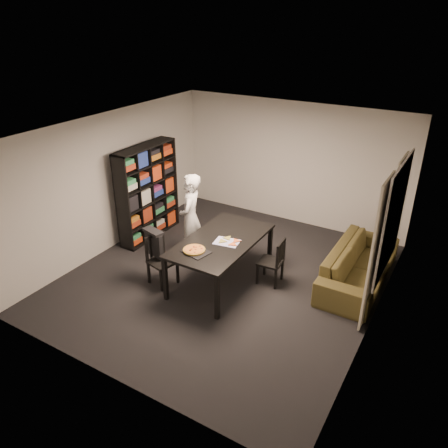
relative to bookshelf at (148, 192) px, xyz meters
The scene contains 16 objects.
room 2.26m from the bookshelf, 15.56° to the right, with size 5.01×5.51×2.61m.
window_pane 4.67m from the bookshelf, ahead, with size 0.02×1.40×1.60m, color black.
window_frame 4.67m from the bookshelf, ahead, with size 0.03×1.52×1.72m, color white.
curtain_left 4.59m from the bookshelf, ahead, with size 0.03×0.70×2.25m, color beige.
curtain_right 4.59m from the bookshelf, ahead, with size 0.03×0.70×2.25m, color beige.
bookshelf is the anchor object (origin of this frame).
dining_table 2.28m from the bookshelf, 18.85° to the right, with size 1.07×1.93×0.81m.
chair_left 1.84m from the bookshelf, 45.48° to the right, with size 0.49×0.49×0.87m.
chair_right 3.01m from the bookshelf, ahead, with size 0.41×0.41×0.82m.
draped_jacket 1.70m from the bookshelf, 47.58° to the right, with size 0.41×0.26×0.48m.
person 1.34m from the bookshelf, 15.93° to the right, with size 0.61×0.40×1.67m, color silver.
baking_tray 2.40m from the bookshelf, 32.48° to the right, with size 0.40×0.32×0.01m, color black.
pepperoni_pizza 2.36m from the bookshelf, 32.82° to the right, with size 0.35×0.35×0.03m.
kitchen_towel 2.40m from the bookshelf, 18.55° to the right, with size 0.40×0.30×0.01m, color silver.
pizza_slices 2.42m from the bookshelf, 17.43° to the right, with size 0.37×0.31×0.01m, color #C58C3D, non-canonical shape.
sofa 4.25m from the bookshelf, ahead, with size 2.22×0.87×0.65m, color #46391C.
Camera 1 is at (3.27, -5.57, 4.23)m, focal length 35.00 mm.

